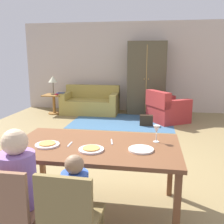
{
  "coord_description": "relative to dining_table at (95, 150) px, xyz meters",
  "views": [
    {
      "loc": [
        0.61,
        -3.79,
        1.66
      ],
      "look_at": [
        0.01,
        -0.13,
        0.85
      ],
      "focal_mm": 40.54,
      "sensor_mm": 36.0,
      "label": 1
    }
  ],
  "objects": [
    {
      "name": "couch",
      "position": [
        -1.25,
        4.8,
        -0.39
      ],
      "size": [
        1.65,
        0.86,
        0.82
      ],
      "color": "#AC9645",
      "rests_on": "ground_plane"
    },
    {
      "name": "dining_chair_man",
      "position": [
        -0.48,
        -0.86,
        -0.2
      ],
      "size": [
        0.42,
        0.42,
        0.87
      ],
      "color": "brown",
      "rests_on": "ground_plane"
    },
    {
      "name": "knife",
      "position": [
        0.16,
        0.1,
        0.07
      ],
      "size": [
        0.05,
        0.17,
        0.01
      ],
      "primitive_type": "cube",
      "rotation": [
        0.0,
        0.0,
        0.22
      ],
      "color": "silver",
      "rests_on": "dining_table"
    },
    {
      "name": "person_man",
      "position": [
        -0.48,
        -0.68,
        -0.18
      ],
      "size": [
        0.3,
        0.4,
        1.11
      ],
      "color": "#302D4C",
      "rests_on": "ground_plane"
    },
    {
      "name": "book_upper",
      "position": [
        -2.1,
        4.59,
        -0.07
      ],
      "size": [
        0.22,
        0.16,
        0.03
      ],
      "primitive_type": "cube",
      "color": "#374A7B",
      "rests_on": "book_lower"
    },
    {
      "name": "plate_near_man",
      "position": [
        -0.48,
        -0.12,
        0.08
      ],
      "size": [
        0.25,
        0.25,
        0.02
      ],
      "primitive_type": "cylinder",
      "color": "silver",
      "rests_on": "dining_table"
    },
    {
      "name": "armchair",
      "position": [
        0.95,
        4.11,
        -0.37
      ],
      "size": [
        1.19,
        1.18,
        0.82
      ],
      "color": "#A22D2C",
      "rests_on": "ground_plane"
    },
    {
      "name": "area_rug",
      "position": [
        -0.19,
        3.94,
        -0.69
      ],
      "size": [
        2.6,
        1.8,
        0.01
      ],
      "primitive_type": "cube",
      "color": "#3B6286",
      "rests_on": "ground_plane"
    },
    {
      "name": "pizza_near_man",
      "position": [
        -0.48,
        -0.12,
        0.09
      ],
      "size": [
        0.17,
        0.17,
        0.01
      ],
      "primitive_type": "cylinder",
      "color": "gold",
      "rests_on": "plate_near_man"
    },
    {
      "name": "side_table",
      "position": [
        -2.31,
        4.54,
        -0.31
      ],
      "size": [
        0.56,
        0.56,
        0.58
      ],
      "color": "olive",
      "rests_on": "ground_plane"
    },
    {
      "name": "book_lower",
      "position": [
        -2.12,
        4.5,
        -0.1
      ],
      "size": [
        0.22,
        0.16,
        0.03
      ],
      "primitive_type": "cube",
      "color": "maroon",
      "rests_on": "side_table"
    },
    {
      "name": "wine_glass",
      "position": [
        0.63,
        0.18,
        0.2
      ],
      "size": [
        0.07,
        0.07,
        0.19
      ],
      "color": "silver",
      "rests_on": "dining_table"
    },
    {
      "name": "dining_chair_child",
      "position": [
        -0.0,
        -0.86,
        -0.2
      ],
      "size": [
        0.43,
        0.43,
        0.87
      ],
      "color": "olive",
      "rests_on": "ground_plane"
    },
    {
      "name": "dining_table",
      "position": [
        0.0,
        0.0,
        0.0
      ],
      "size": [
        1.76,
        1.0,
        0.76
      ],
      "color": "brown",
      "rests_on": "ground_plane"
    },
    {
      "name": "ground_plane",
      "position": [
        -0.03,
        2.06,
        -0.7
      ],
      "size": [
        6.94,
        6.67,
        0.02
      ],
      "primitive_type": "cube",
      "color": "olive"
    },
    {
      "name": "fork",
      "position": [
        -0.26,
        -0.05,
        0.07
      ],
      "size": [
        0.02,
        0.15,
        0.01
      ],
      "primitive_type": "cube",
      "rotation": [
        0.0,
        0.0,
        0.02
      ],
      "color": "silver",
      "rests_on": "dining_table"
    },
    {
      "name": "plate_near_woman",
      "position": [
        0.48,
        -0.1,
        0.08
      ],
      "size": [
        0.25,
        0.25,
        0.02
      ],
      "primitive_type": "cylinder",
      "color": "silver",
      "rests_on": "dining_table"
    },
    {
      "name": "handbag",
      "position": [
        0.45,
        3.64,
        -0.56
      ],
      "size": [
        0.32,
        0.16,
        0.26
      ],
      "primitive_type": "cube",
      "color": "black",
      "rests_on": "ground_plane"
    },
    {
      "name": "pizza_near_child",
      "position": [
        0.0,
        -0.18,
        0.09
      ],
      "size": [
        0.17,
        0.17,
        0.01
      ],
      "primitive_type": "cylinder",
      "color": "gold",
      "rests_on": "plate_near_child"
    },
    {
      "name": "armoire",
      "position": [
        0.38,
        5.06,
        0.36
      ],
      "size": [
        1.1,
        0.59,
        2.1
      ],
      "color": "#4D452F",
      "rests_on": "ground_plane"
    },
    {
      "name": "plate_near_child",
      "position": [
        0.0,
        -0.18,
        0.08
      ],
      "size": [
        0.25,
        0.25,
        0.02
      ],
      "primitive_type": "cylinder",
      "color": "silver",
      "rests_on": "dining_table"
    },
    {
      "name": "person_child",
      "position": [
        0.0,
        -0.69,
        -0.26
      ],
      "size": [
        0.22,
        0.29,
        0.92
      ],
      "color": "#3B3A4E",
      "rests_on": "ground_plane"
    },
    {
      "name": "back_wall",
      "position": [
        -0.03,
        5.45,
        0.66
      ],
      "size": [
        6.94,
        0.1,
        2.7
      ],
      "primitive_type": "cube",
      "color": "beige",
      "rests_on": "ground_plane"
    },
    {
      "name": "table_lamp",
      "position": [
        -2.31,
        4.54,
        0.32
      ],
      "size": [
        0.26,
        0.26,
        0.54
      ],
      "color": "brown",
      "rests_on": "side_table"
    }
  ]
}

